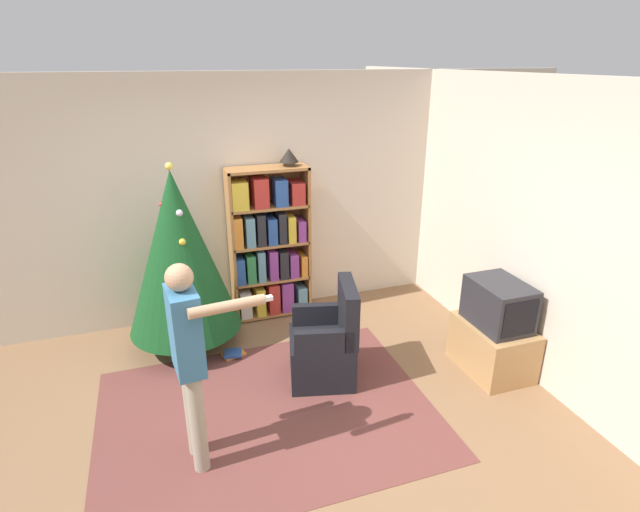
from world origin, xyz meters
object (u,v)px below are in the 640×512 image
Objects in this scene: bookshelf at (269,247)px; standing_person at (189,352)px; christmas_tree at (179,253)px; television at (499,304)px; armchair at (326,346)px; table_lamp at (289,156)px.

standing_person is (-1.01, -2.01, 0.10)m from bookshelf.
christmas_tree is 1.21× the size of standing_person.
television is at bearing 89.96° from standing_person.
television is 0.62× the size of armchair.
christmas_tree is at bearing 172.02° from standing_person.
table_lamp is at bearing 18.74° from christmas_tree.
bookshelf is 2.25m from standing_person.
bookshelf is 1.82× the size of armchair.
christmas_tree reaches higher than table_lamp.
table_lamp reaches higher than bookshelf.
bookshelf is 8.37× the size of table_lamp.
standing_person is at bearing -47.43° from armchair.
table_lamp is at bearing 141.98° from standing_person.
television is at bearing -26.67° from christmas_tree.
television is 2.50m from table_lamp.
armchair is (1.14, -0.96, -0.68)m from christmas_tree.
standing_person is at bearing -173.92° from television.
bookshelf is 0.90× the size of christmas_tree.
bookshelf reaches higher than armchair.
christmas_tree is (-0.95, -0.40, 0.19)m from bookshelf.
television is (1.69, -1.73, -0.13)m from bookshelf.
television is 2.87× the size of table_lamp.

